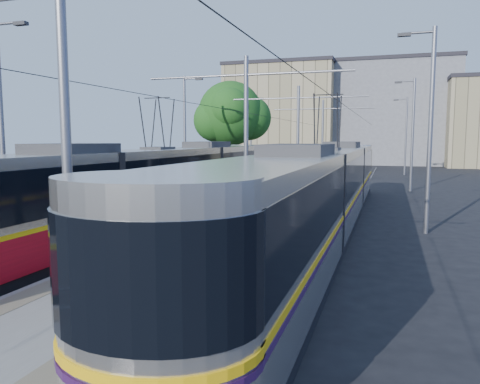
% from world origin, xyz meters
% --- Properties ---
extents(ground, '(160.00, 160.00, 0.00)m').
position_xyz_m(ground, '(0.00, 0.00, 0.00)').
color(ground, black).
rests_on(ground, ground).
extents(platform, '(4.00, 50.00, 0.30)m').
position_xyz_m(platform, '(0.00, 17.00, 0.15)').
color(platform, gray).
rests_on(platform, ground).
extents(tactile_strip_left, '(0.70, 50.00, 0.01)m').
position_xyz_m(tactile_strip_left, '(-1.45, 17.00, 0.30)').
color(tactile_strip_left, gray).
rests_on(tactile_strip_left, platform).
extents(tactile_strip_right, '(0.70, 50.00, 0.01)m').
position_xyz_m(tactile_strip_right, '(1.45, 17.00, 0.30)').
color(tactile_strip_right, gray).
rests_on(tactile_strip_right, platform).
extents(rails, '(8.71, 70.00, 0.03)m').
position_xyz_m(rails, '(0.00, 17.00, 0.02)').
color(rails, gray).
rests_on(rails, ground).
extents(tram_left, '(2.43, 28.89, 5.50)m').
position_xyz_m(tram_left, '(-3.60, 6.63, 1.71)').
color(tram_left, black).
rests_on(tram_left, ground).
extents(tram_right, '(2.43, 30.94, 5.50)m').
position_xyz_m(tram_right, '(3.60, 7.40, 1.86)').
color(tram_right, black).
rests_on(tram_right, ground).
extents(catenary, '(9.20, 70.00, 7.00)m').
position_xyz_m(catenary, '(0.00, 14.15, 4.52)').
color(catenary, slate).
rests_on(catenary, platform).
extents(street_lamps, '(15.18, 38.22, 8.00)m').
position_xyz_m(street_lamps, '(-0.00, 21.00, 4.18)').
color(street_lamps, slate).
rests_on(street_lamps, ground).
extents(shelter, '(0.95, 1.21, 2.33)m').
position_xyz_m(shelter, '(0.28, 13.79, 1.52)').
color(shelter, black).
rests_on(shelter, platform).
extents(tree, '(5.82, 5.38, 8.46)m').
position_xyz_m(tree, '(-6.27, 25.27, 5.72)').
color(tree, '#382314').
rests_on(tree, ground).
extents(building_left, '(16.32, 12.24, 14.98)m').
position_xyz_m(building_left, '(-10.00, 60.00, 7.50)').
color(building_left, tan).
rests_on(building_left, ground).
extents(building_centre, '(18.36, 14.28, 15.18)m').
position_xyz_m(building_centre, '(6.00, 64.00, 7.60)').
color(building_centre, gray).
rests_on(building_centre, ground).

